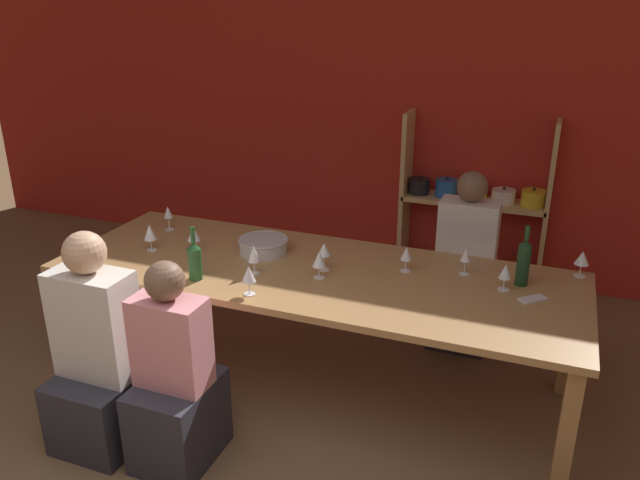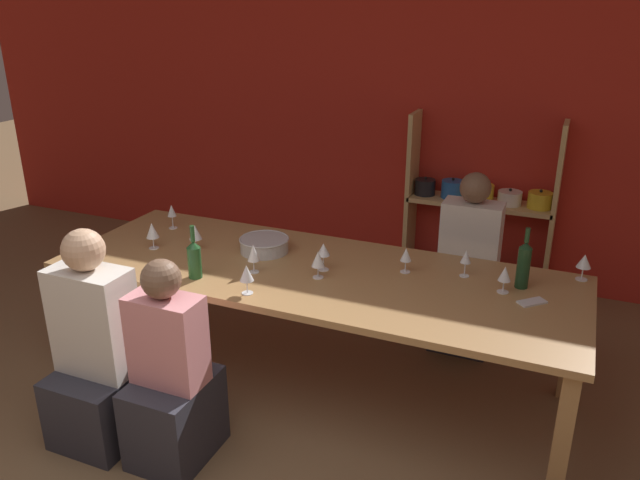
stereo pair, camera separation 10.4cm
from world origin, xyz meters
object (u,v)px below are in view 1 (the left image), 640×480
at_px(wine_glass_red_b, 466,256).
at_px(wine_glass_red_f, 249,275).
at_px(wine_bottle_dark, 524,261).
at_px(wine_glass_empty_b, 150,233).
at_px(wine_glass_red_a, 254,254).
at_px(wine_glass_red_c, 194,234).
at_px(wine_glass_white_b, 582,259).
at_px(shelf_unit, 471,226).
at_px(wine_glass_red_e, 319,260).
at_px(person_far_a, 464,280).
at_px(person_near_a, 101,367).
at_px(cell_phone, 533,299).
at_px(mixing_bowl, 263,245).
at_px(person_near_b, 176,390).
at_px(wine_glass_red_d, 324,250).
at_px(wine_bottle_green, 195,260).
at_px(wine_glass_white_c, 168,213).
at_px(wine_glass_white_a, 406,254).
at_px(wine_glass_empty_a, 505,272).
at_px(dining_table, 314,280).

xyz_separation_m(wine_glass_red_b, wine_glass_red_f, (-1.04, -0.68, -0.00)).
xyz_separation_m(wine_bottle_dark, wine_glass_empty_b, (-2.22, -0.32, -0.02)).
relative_size(wine_bottle_dark, wine_glass_red_a, 2.00).
xyz_separation_m(wine_glass_red_a, wine_glass_red_b, (1.14, 0.42, -0.00)).
relative_size(wine_glass_red_c, wine_glass_white_b, 1.08).
height_order(shelf_unit, wine_glass_red_e, shelf_unit).
height_order(wine_glass_red_e, person_far_a, person_far_a).
distance_m(wine_glass_white_b, person_near_a, 2.72).
xyz_separation_m(cell_phone, person_far_a, (-0.47, 0.83, -0.33)).
distance_m(mixing_bowl, person_near_b, 1.10).
relative_size(shelf_unit, person_near_b, 1.27).
relative_size(person_near_a, person_far_a, 0.98).
relative_size(wine_glass_red_d, person_far_a, 0.14).
relative_size(wine_glass_red_b, person_near_a, 0.13).
bearing_deg(mixing_bowl, wine_glass_red_e, -26.09).
bearing_deg(wine_bottle_green, wine_glass_white_c, 133.79).
relative_size(wine_glass_white_a, wine_glass_white_b, 0.98).
distance_m(wine_glass_red_b, wine_glass_white_c, 2.01).
relative_size(wine_glass_white_c, wine_glass_empty_b, 0.99).
xyz_separation_m(wine_glass_red_f, wine_glass_empty_b, (-0.87, 0.34, 0.00)).
relative_size(cell_phone, person_far_a, 0.13).
bearing_deg(wine_glass_empty_a, mixing_bowl, 179.63).
xyz_separation_m(wine_bottle_green, wine_glass_empty_b, (-0.49, 0.27, 0.00)).
bearing_deg(wine_glass_red_b, wine_glass_red_d, -163.27).
relative_size(wine_glass_red_a, wine_glass_empty_a, 1.15).
distance_m(wine_bottle_green, wine_bottle_dark, 1.82).
bearing_deg(mixing_bowl, wine_glass_white_c, 170.53).
bearing_deg(person_near_b, wine_glass_red_f, 66.66).
xyz_separation_m(wine_bottle_green, wine_glass_white_a, (1.08, 0.54, -0.01)).
distance_m(wine_glass_red_d, wine_glass_red_e, 0.11).
distance_m(mixing_bowl, wine_glass_white_c, 0.80).
height_order(shelf_unit, wine_bottle_green, shelf_unit).
relative_size(wine_glass_white_b, person_far_a, 0.13).
bearing_deg(dining_table, cell_phone, 2.55).
relative_size(wine_glass_red_b, wine_glass_white_c, 0.95).
distance_m(wine_glass_white_a, person_near_a, 1.79).
relative_size(wine_glass_red_d, person_near_a, 0.14).
height_order(shelf_unit, wine_glass_white_c, shelf_unit).
height_order(wine_bottle_green, cell_phone, wine_bottle_green).
xyz_separation_m(wine_glass_red_e, person_near_b, (-0.47, -0.80, -0.47)).
distance_m(wine_bottle_green, person_near_b, 0.73).
distance_m(wine_bottle_dark, person_far_a, 0.89).
xyz_separation_m(wine_bottle_dark, wine_glass_red_a, (-1.45, -0.40, -0.02)).
height_order(wine_glass_red_a, person_near_b, person_near_b).
relative_size(wine_glass_red_b, wine_glass_red_c, 0.96).
height_order(wine_bottle_dark, wine_glass_white_c, wine_bottle_dark).
relative_size(dining_table, wine_glass_empty_b, 18.10).
bearing_deg(wine_bottle_green, wine_glass_empty_a, 16.53).
relative_size(wine_glass_red_a, person_near_a, 0.14).
bearing_deg(wine_glass_red_d, wine_glass_red_c, -178.07).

